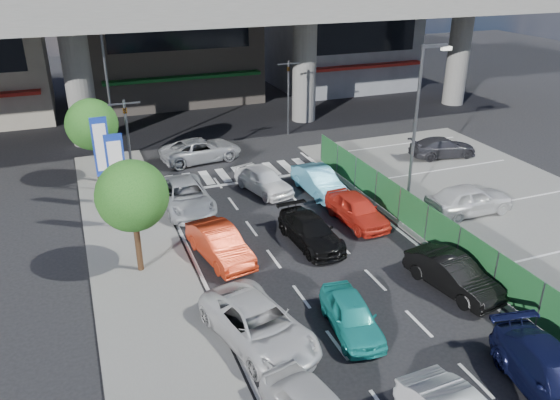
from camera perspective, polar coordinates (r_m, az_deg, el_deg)
name	(u,v)px	position (r m, az deg, el deg)	size (l,w,h in m)	color
ground	(339,288)	(21.57, 6.22, -9.15)	(120.00, 120.00, 0.00)	black
parking_lot	(524,220)	(29.02, 24.10, -1.95)	(12.00, 28.00, 0.06)	slate
sidewalk_left	(141,270)	(23.13, -14.29, -7.15)	(4.00, 30.00, 0.12)	slate
fence_run	(440,233)	(24.42, 16.41, -3.36)	(0.16, 22.00, 1.80)	#1F5A2B
expressway	(195,4)	(38.91, -8.84, 19.58)	(64.00, 14.00, 10.75)	slate
building_center	(167,9)	(49.73, -11.77, 18.91)	(14.00, 10.90, 15.00)	gray
building_east	(341,21)	(54.06, 6.35, 18.06)	(12.00, 10.90, 12.00)	slate
traffic_light_left	(126,124)	(29.03, -15.75, 7.64)	(1.60, 1.24, 5.20)	#595B60
traffic_light_right	(288,79)	(38.39, 0.88, 12.50)	(1.60, 1.24, 5.20)	#595B60
street_lamp_right	(420,112)	(27.84, 14.38, 8.88)	(1.65, 0.22, 8.00)	#595B60
street_lamp_left	(110,84)	(34.63, -17.30, 11.52)	(1.65, 0.22, 8.00)	#595B60
signboard_near	(117,169)	(25.43, -16.69, 3.09)	(0.80, 0.14, 4.70)	#595B60
signboard_far	(102,150)	(28.24, -18.12, 5.01)	(0.80, 0.14, 4.70)	#595B60
tree_near	(132,196)	(21.62, -15.19, 0.40)	(2.80, 2.80, 4.80)	#382314
tree_far	(92,125)	(31.50, -19.07, 7.45)	(2.80, 2.80, 4.80)	#382314
minivan_navy_back	(554,378)	(18.38, 26.74, -16.24)	(1.91, 4.71, 1.37)	#0E1234
sedan_white_mid_left	(259,325)	(18.46, -2.24, -12.91)	(2.29, 4.97, 1.38)	silver
taxi_teal_mid	(352,315)	(19.16, 7.49, -11.85)	(1.44, 3.57, 1.22)	teal
hatch_black_mid_right	(453,274)	(22.05, 17.63, -7.42)	(1.41, 4.05, 1.33)	black
taxi_orange_left	(220,244)	(23.19, -6.32, -4.58)	(1.46, 4.19, 1.38)	red
sedan_black_mid	(311,231)	(24.26, 3.23, -3.27)	(1.73, 4.26, 1.24)	black
taxi_orange_right	(357,209)	(26.32, 8.04, -0.98)	(1.63, 4.05, 1.38)	red
wagon_silver_front_left	(186,196)	(27.89, -9.81, 0.41)	(2.29, 4.97, 1.38)	#B5B9BE
sedan_white_front_mid	(263,180)	(29.50, -1.74, 2.13)	(1.63, 4.05, 1.38)	white
kei_truck_front_right	(319,181)	(29.36, 4.08, 1.97)	(1.46, 4.18, 1.38)	#50ADD0
crossing_wagon_silver	(201,150)	(34.38, -8.25, 5.20)	(2.32, 5.03, 1.40)	#A8ABB0
parked_sedan_white	(469,199)	(28.40, 19.13, 0.09)	(1.80, 4.46, 1.52)	silver
parked_sedan_dgrey	(443,147)	(36.06, 16.63, 5.30)	(1.72, 4.24, 1.23)	#303035
traffic_cone	(440,214)	(27.29, 16.41, -1.40)	(0.40, 0.40, 0.78)	#F3490D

